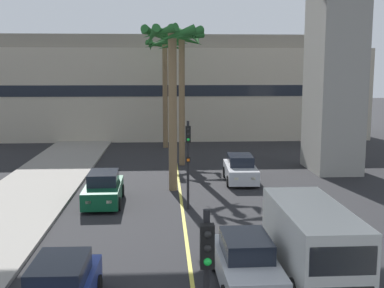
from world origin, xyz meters
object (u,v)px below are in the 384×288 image
(traffic_light_median_far, at_px, (188,153))
(palm_tree_near_median, at_px, (165,63))
(car_queue_third, at_px, (240,169))
(palm_tree_far_median, at_px, (172,59))
(car_queue_second, at_px, (246,264))
(delivery_van, at_px, (312,241))
(palm_tree_mid_median, at_px, (182,62))
(car_queue_front, at_px, (103,189))

(traffic_light_median_far, distance_m, palm_tree_near_median, 19.12)
(car_queue_third, distance_m, palm_tree_far_median, 7.78)
(car_queue_second, relative_size, delivery_van, 0.78)
(delivery_van, xyz_separation_m, palm_tree_mid_median, (-3.35, 18.92, 5.78))
(palm_tree_mid_median, distance_m, palm_tree_far_median, 7.13)
(palm_tree_mid_median, bearing_deg, palm_tree_near_median, 98.14)
(traffic_light_median_far, xyz_separation_m, palm_tree_mid_median, (0.11, 10.86, 4.36))
(traffic_light_median_far, bearing_deg, car_queue_front, 162.85)
(palm_tree_near_median, relative_size, palm_tree_far_median, 1.02)
(car_queue_front, height_order, palm_tree_near_median, palm_tree_near_median)
(delivery_van, bearing_deg, palm_tree_mid_median, 100.05)
(car_queue_front, bearing_deg, palm_tree_far_median, 35.82)
(car_queue_second, height_order, delivery_van, delivery_van)
(car_queue_second, xyz_separation_m, palm_tree_mid_median, (-1.25, 19.25, 6.35))
(car_queue_second, xyz_separation_m, palm_tree_near_median, (-2.36, 26.98, 6.36))
(palm_tree_near_median, bearing_deg, car_queue_third, -71.38)
(traffic_light_median_far, xyz_separation_m, palm_tree_near_median, (-0.99, 18.59, 4.36))
(palm_tree_far_median, bearing_deg, traffic_light_median_far, -80.24)
(car_queue_third, height_order, palm_tree_mid_median, palm_tree_mid_median)
(palm_tree_near_median, bearing_deg, car_queue_second, -85.01)
(car_queue_second, bearing_deg, palm_tree_mid_median, 93.72)
(car_queue_front, height_order, car_queue_third, same)
(palm_tree_near_median, xyz_separation_m, palm_tree_mid_median, (1.11, -7.73, -0.01))
(car_queue_second, distance_m, palm_tree_mid_median, 20.31)
(car_queue_third, height_order, palm_tree_far_median, palm_tree_far_median)
(delivery_van, xyz_separation_m, palm_tree_far_median, (-4.11, 11.83, 5.82))
(delivery_van, bearing_deg, palm_tree_near_median, 99.50)
(car_queue_second, bearing_deg, delivery_van, 8.89)
(car_queue_front, distance_m, palm_tree_near_median, 18.71)
(traffic_light_median_far, height_order, palm_tree_mid_median, palm_tree_mid_median)
(delivery_van, bearing_deg, car_queue_front, 129.10)
(car_queue_third, relative_size, traffic_light_median_far, 0.99)
(palm_tree_mid_median, height_order, palm_tree_far_median, palm_tree_mid_median)
(delivery_van, relative_size, palm_tree_near_median, 0.58)
(traffic_light_median_far, bearing_deg, palm_tree_near_median, 93.06)
(traffic_light_median_far, xyz_separation_m, palm_tree_far_median, (-0.65, 3.77, 4.40))
(car_queue_front, distance_m, delivery_van, 12.03)
(car_queue_second, height_order, palm_tree_far_median, palm_tree_far_median)
(car_queue_second, xyz_separation_m, traffic_light_median_far, (-1.36, 8.39, 1.99))
(traffic_light_median_far, bearing_deg, delivery_van, -66.73)
(traffic_light_median_far, relative_size, palm_tree_near_median, 0.46)
(traffic_light_median_far, distance_m, palm_tree_mid_median, 11.70)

